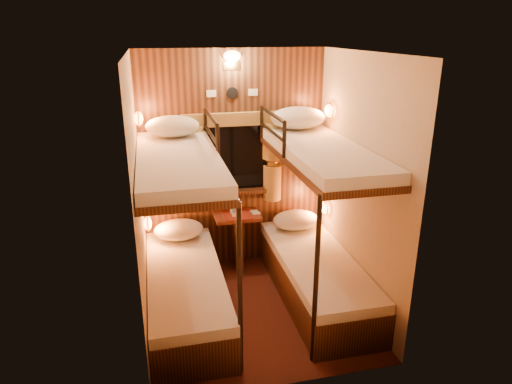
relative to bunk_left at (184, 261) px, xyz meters
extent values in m
plane|color=#37160F|center=(0.65, -0.07, -0.56)|extent=(2.10, 2.10, 0.00)
plane|color=silver|center=(0.65, -0.07, 1.84)|extent=(2.10, 2.10, 0.00)
plane|color=#C6B293|center=(0.65, 0.98, 0.64)|extent=(2.40, 0.00, 2.40)
plane|color=#C6B293|center=(0.65, -1.12, 0.64)|extent=(2.40, 0.00, 2.40)
plane|color=#C6B293|center=(-0.35, -0.07, 0.64)|extent=(0.00, 2.40, 2.40)
plane|color=#C6B293|center=(1.65, -0.07, 0.64)|extent=(0.00, 2.40, 2.40)
cube|color=black|center=(0.65, 0.97, 0.64)|extent=(2.00, 0.03, 2.40)
cube|color=black|center=(0.00, 0.00, -0.38)|extent=(0.70, 1.90, 0.35)
cube|color=white|center=(0.00, 0.00, -0.16)|extent=(0.68, 1.88, 0.10)
cube|color=black|center=(0.00, 0.00, 0.89)|extent=(0.70, 1.90, 0.06)
cube|color=white|center=(0.00, 0.00, 0.97)|extent=(0.68, 1.88, 0.10)
cylinder|color=black|center=(0.35, -0.90, 0.17)|extent=(0.04, 0.04, 1.45)
cylinder|color=black|center=(0.35, 0.88, 1.08)|extent=(0.04, 0.04, 0.32)
cylinder|color=black|center=(0.35, 0.03, 1.08)|extent=(0.04, 0.04, 0.32)
cylinder|color=black|center=(0.35, 0.46, 1.24)|extent=(0.04, 0.85, 0.04)
cylinder|color=black|center=(0.35, 0.46, 1.07)|extent=(0.03, 0.85, 0.03)
cube|color=black|center=(1.30, 0.00, -0.38)|extent=(0.70, 1.90, 0.35)
cube|color=white|center=(1.30, 0.00, -0.16)|extent=(0.68, 1.88, 0.10)
cube|color=black|center=(1.30, 0.00, 0.89)|extent=(0.70, 1.90, 0.06)
cube|color=white|center=(1.30, 0.00, 0.97)|extent=(0.68, 1.88, 0.10)
cylinder|color=black|center=(0.95, -0.90, 0.17)|extent=(0.04, 0.04, 1.45)
cylinder|color=black|center=(0.95, 0.88, 1.08)|extent=(0.04, 0.04, 0.32)
cylinder|color=black|center=(0.95, 0.03, 1.08)|extent=(0.04, 0.04, 0.32)
cylinder|color=black|center=(0.95, 0.46, 1.24)|extent=(0.04, 0.85, 0.04)
cylinder|color=black|center=(0.95, 0.46, 1.07)|extent=(0.03, 0.85, 0.03)
cube|color=black|center=(0.65, 0.95, 0.69)|extent=(0.98, 0.02, 0.78)
cube|color=black|center=(0.65, 0.94, 0.69)|extent=(0.90, 0.01, 0.70)
cube|color=black|center=(0.65, 0.90, 0.31)|extent=(1.00, 0.12, 0.04)
cube|color=brown|center=(0.65, 0.91, 1.12)|extent=(1.10, 0.06, 0.14)
cylinder|color=brown|center=(0.22, 0.90, 0.87)|extent=(0.22, 0.22, 0.40)
cylinder|color=brown|center=(0.22, 0.90, 0.64)|extent=(0.11, 0.11, 0.12)
cylinder|color=brown|center=(0.22, 0.90, 0.39)|extent=(0.20, 0.20, 0.40)
torus|color=#B17F33|center=(0.22, 0.90, 0.64)|extent=(0.14, 0.14, 0.02)
cylinder|color=brown|center=(1.08, 0.90, 0.87)|extent=(0.22, 0.22, 0.40)
cylinder|color=brown|center=(1.08, 0.90, 0.64)|extent=(0.11, 0.11, 0.12)
cylinder|color=brown|center=(1.08, 0.90, 0.39)|extent=(0.20, 0.20, 0.40)
torus|color=#B17F33|center=(1.08, 0.90, 0.64)|extent=(0.14, 0.14, 0.02)
cylinder|color=black|center=(0.65, 0.95, 1.39)|extent=(0.12, 0.02, 0.12)
cube|color=silver|center=(0.43, 0.95, 1.39)|extent=(0.10, 0.01, 0.07)
cube|color=silver|center=(0.87, 0.95, 1.39)|extent=(0.10, 0.01, 0.07)
cube|color=#B17F33|center=(0.65, 0.95, 1.66)|extent=(0.18, 0.01, 0.08)
ellipsoid|color=#FFCC8C|center=(0.65, 0.93, 1.76)|extent=(0.18, 0.09, 0.11)
ellipsoid|color=orange|center=(-0.31, 0.63, 0.14)|extent=(0.08, 0.20, 0.13)
torus|color=#B17F33|center=(-0.31, 0.63, 0.14)|extent=(0.02, 0.17, 0.17)
ellipsoid|color=orange|center=(-0.31, 0.63, 1.22)|extent=(0.08, 0.20, 0.13)
torus|color=#B17F33|center=(-0.31, 0.63, 1.22)|extent=(0.02, 0.17, 0.17)
ellipsoid|color=orange|center=(1.61, 0.63, 0.14)|extent=(0.08, 0.20, 0.13)
torus|color=#B17F33|center=(1.61, 0.63, 0.14)|extent=(0.02, 0.17, 0.17)
ellipsoid|color=orange|center=(1.61, 0.63, 1.22)|extent=(0.08, 0.20, 0.13)
torus|color=#B17F33|center=(1.61, 0.63, 1.22)|extent=(0.02, 0.17, 0.17)
cube|color=#5C2315|center=(0.65, 0.78, 0.07)|extent=(0.50, 0.34, 0.04)
cube|color=black|center=(0.65, 0.78, -0.25)|extent=(0.08, 0.30, 0.61)
cube|color=maroon|center=(0.65, 0.78, 0.09)|extent=(0.30, 0.34, 0.01)
cylinder|color=#99BFE5|center=(0.61, 0.83, 0.19)|extent=(0.06, 0.06, 0.20)
cylinder|color=#3B62B2|center=(0.61, 0.83, 0.18)|extent=(0.07, 0.07, 0.07)
cylinder|color=#3B62B2|center=(0.61, 0.83, 0.31)|extent=(0.04, 0.04, 0.03)
cylinder|color=#99BFE5|center=(0.61, 0.73, 0.18)|extent=(0.06, 0.06, 0.18)
cylinder|color=#3B62B2|center=(0.61, 0.73, 0.17)|extent=(0.06, 0.06, 0.06)
cylinder|color=#3B62B2|center=(0.61, 0.73, 0.29)|extent=(0.03, 0.03, 0.03)
cube|color=silver|center=(0.86, 0.76, 0.09)|extent=(0.09, 0.07, 0.01)
cube|color=silver|center=(0.85, 0.83, 0.09)|extent=(0.09, 0.07, 0.01)
ellipsoid|color=silver|center=(0.00, 0.72, 0.00)|extent=(0.52, 0.37, 0.21)
ellipsoid|color=silver|center=(1.30, 0.69, 0.00)|extent=(0.52, 0.37, 0.20)
ellipsoid|color=silver|center=(0.00, 0.64, 1.13)|extent=(0.52, 0.37, 0.20)
ellipsoid|color=silver|center=(1.30, 0.72, 1.14)|extent=(0.59, 0.42, 0.23)
camera|label=1|loc=(-0.20, -3.80, 2.02)|focal=32.00mm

